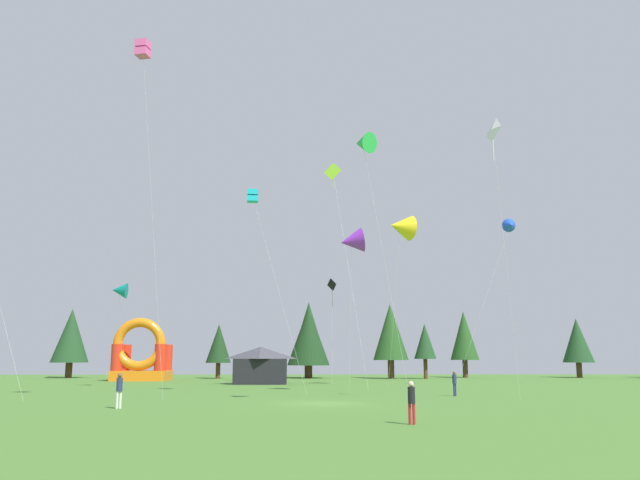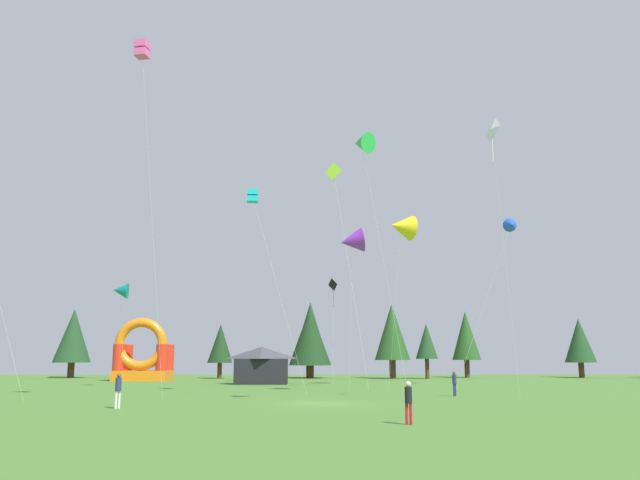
# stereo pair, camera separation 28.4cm
# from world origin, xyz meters

# --- Properties ---
(ground_plane) EXTENTS (120.00, 120.00, 0.00)m
(ground_plane) POSITION_xyz_m (0.00, 0.00, 0.00)
(ground_plane) COLOR #47752D
(kite_teal_delta) EXTENTS (1.44, 4.51, 9.19)m
(kite_teal_delta) POSITION_xyz_m (-17.68, 19.27, 8.46)
(kite_teal_delta) COLOR #0C7F7A
(kite_teal_delta) RESTS_ON ground_plane
(kite_white_diamond) EXTENTS (2.53, 4.39, 16.89)m
(kite_white_diamond) POSITION_xyz_m (10.30, -0.93, 16.20)
(kite_white_diamond) COLOR white
(kite_white_diamond) RESTS_ON ground_plane
(kite_yellow_delta) EXTENTS (2.93, 4.17, 15.60)m
(kite_yellow_delta) POSITION_xyz_m (7.58, 19.51, 14.38)
(kite_yellow_delta) COLOR yellow
(kite_yellow_delta) RESTS_ON ground_plane
(kite_black_diamond) EXTENTS (0.94, 3.29, 10.40)m
(kite_black_diamond) POSITION_xyz_m (1.65, 27.92, 9.83)
(kite_black_diamond) COLOR black
(kite_black_diamond) RESTS_ON ground_plane
(kite_blue_delta) EXTENTS (6.03, 1.40, 15.04)m
(kite_blue_delta) POSITION_xyz_m (17.31, 18.36, 14.33)
(kite_blue_delta) COLOR blue
(kite_blue_delta) RESTS_ON ground_plane
(kite_lime_diamond) EXTENTS (3.15, 8.53, 21.05)m
(kite_lime_diamond) POSITION_xyz_m (1.57, 22.78, 20.28)
(kite_lime_diamond) COLOR #8CD826
(kite_lime_diamond) RESTS_ON ground_plane
(kite_purple_delta) EXTENTS (2.10, 3.06, 12.40)m
(kite_purple_delta) POSITION_xyz_m (2.41, 10.00, 11.34)
(kite_purple_delta) COLOR purple
(kite_purple_delta) RESTS_ON ground_plane
(kite_green_delta) EXTENTS (3.73, 3.43, 15.65)m
(kite_green_delta) POSITION_xyz_m (2.27, -2.44, 14.94)
(kite_green_delta) COLOR green
(kite_green_delta) RESTS_ON ground_plane
(kite_pink_box) EXTENTS (1.57, 5.16, 21.93)m
(kite_pink_box) POSITION_xyz_m (-11.15, -1.06, 21.35)
(kite_pink_box) COLOR #EA599E
(kite_pink_box) RESTS_ON ground_plane
(kite_cyan_box) EXTENTS (4.51, 0.84, 14.87)m
(kite_cyan_box) POSITION_xyz_m (-5.03, 8.25, 14.39)
(kite_cyan_box) COLOR #19B7CC
(kite_cyan_box) RESTS_ON ground_plane
(person_left_edge) EXTENTS (0.36, 0.36, 1.71)m
(person_left_edge) POSITION_xyz_m (3.30, -11.75, 1.01)
(person_left_edge) COLOR #B21E26
(person_left_edge) RESTS_ON ground_plane
(person_near_camera) EXTENTS (0.41, 0.41, 1.68)m
(person_near_camera) POSITION_xyz_m (9.22, 6.89, 1.00)
(person_near_camera) COLOR navy
(person_near_camera) RESTS_ON ground_plane
(person_midfield) EXTENTS (0.44, 0.44, 1.83)m
(person_midfield) POSITION_xyz_m (-10.82, -3.48, 1.09)
(person_midfield) COLOR silver
(person_midfield) RESTS_ON ground_plane
(inflatable_orange_dome) EXTENTS (6.02, 4.59, 6.89)m
(inflatable_orange_dome) POSITION_xyz_m (-19.48, 35.08, 2.41)
(inflatable_orange_dome) COLOR orange
(inflatable_orange_dome) RESTS_ON ground_plane
(festival_tent) EXTENTS (5.09, 3.35, 3.62)m
(festival_tent) POSITION_xyz_m (-5.56, 26.53, 1.81)
(festival_tent) COLOR black
(festival_tent) RESTS_ON ground_plane
(tree_row_1) EXTENTS (4.65, 4.65, 8.65)m
(tree_row_1) POSITION_xyz_m (-31.08, 45.40, 5.24)
(tree_row_1) COLOR #4C331E
(tree_row_1) RESTS_ON ground_plane
(tree_row_2) EXTENTS (3.07, 3.07, 6.57)m
(tree_row_2) POSITION_xyz_m (-11.87, 42.39, 4.19)
(tree_row_2) COLOR #4C331E
(tree_row_2) RESTS_ON ground_plane
(tree_row_3) EXTENTS (5.30, 5.30, 8.81)m
(tree_row_3) POSITION_xyz_m (-0.81, 43.75, 5.16)
(tree_row_3) COLOR #4C331E
(tree_row_3) RESTS_ON ground_plane
(tree_row_4) EXTENTS (4.29, 4.29, 9.48)m
(tree_row_4) POSITION_xyz_m (-0.78, 43.98, 5.88)
(tree_row_4) COLOR #4C331E
(tree_row_4) RESTS_ON ground_plane
(tree_row_5) EXTENTS (4.33, 4.33, 9.09)m
(tree_row_5) POSITION_xyz_m (9.26, 41.73, 5.61)
(tree_row_5) COLOR #4C331E
(tree_row_5) RESTS_ON ground_plane
(tree_row_6) EXTENTS (2.68, 2.68, 6.59)m
(tree_row_6) POSITION_xyz_m (13.38, 41.14, 4.42)
(tree_row_6) COLOR #4C331E
(tree_row_6) RESTS_ON ground_plane
(tree_row_7) EXTENTS (3.62, 3.62, 8.40)m
(tree_row_7) POSITION_xyz_m (19.17, 45.14, 5.26)
(tree_row_7) COLOR #4C331E
(tree_row_7) RESTS_ON ground_plane
(tree_row_8) EXTENTS (3.87, 3.87, 7.46)m
(tree_row_8) POSITION_xyz_m (33.59, 44.69, 4.64)
(tree_row_8) COLOR #4C331E
(tree_row_8) RESTS_ON ground_plane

